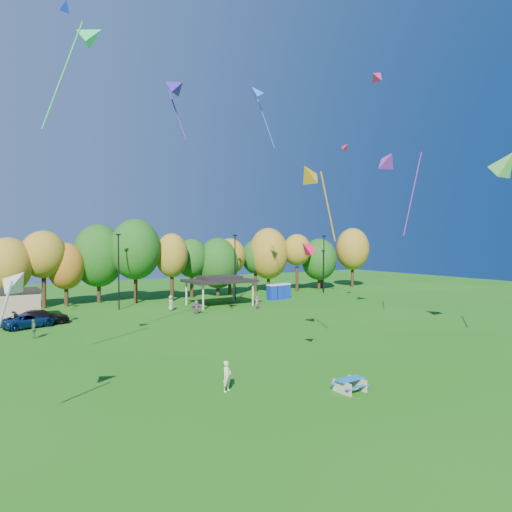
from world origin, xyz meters
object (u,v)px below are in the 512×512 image
picnic_table (350,384)px  kite_flyer (227,376)px  porta_potties (279,292)px  car_d (42,317)px  car_c (29,321)px

picnic_table → kite_flyer: bearing=145.4°
porta_potties → car_d: porta_potties is taller
car_c → car_d: car_d is taller
porta_potties → picnic_table: 39.24m
picnic_table → kite_flyer: (-5.73, 3.62, 0.43)m
car_d → kite_flyer: bearing=-169.1°
car_c → car_d: 1.66m
kite_flyer → car_d: kite_flyer is taller
picnic_table → kite_flyer: size_ratio=1.02×
porta_potties → kite_flyer: (-24.89, -30.61, -0.25)m
picnic_table → car_d: (-11.76, 30.82, 0.32)m
picnic_table → car_c: car_c is taller
car_c → picnic_table: bearing=-174.8°
porta_potties → car_c: porta_potties is taller
porta_potties → car_d: size_ratio=0.73×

